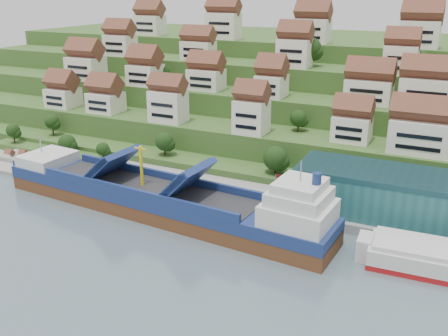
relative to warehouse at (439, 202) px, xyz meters
The scene contains 10 objects.
ground 55.18m from the warehouse, 161.90° to the right, with size 300.00×300.00×0.00m, color slate.
quay 32.64m from the warehouse, behind, with size 180.00×14.00×2.20m, color gray.
pebble_beach 110.32m from the warehouse, behind, with size 45.00×20.00×1.00m, color gray.
hillside 101.03m from the warehouse, 121.00° to the left, with size 260.00×128.00×31.00m.
hillside_village 67.61m from the warehouse, 138.18° to the left, with size 155.13×63.89×29.69m.
hillside_trees 63.46m from the warehouse, 150.04° to the left, with size 140.37×62.47×31.46m.
warehouse is the anchor object (origin of this frame).
flagpole 34.60m from the warehouse, 168.33° to the right, with size 1.28×0.16×8.00m.
beach_huts 112.29m from the warehouse, behind, with size 14.40×3.70×2.20m.
cargo_ship 59.35m from the warehouse, 162.59° to the right, with size 85.02×19.22×18.77m.
Camera 1 is at (52.97, -89.44, 49.76)m, focal length 40.00 mm.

